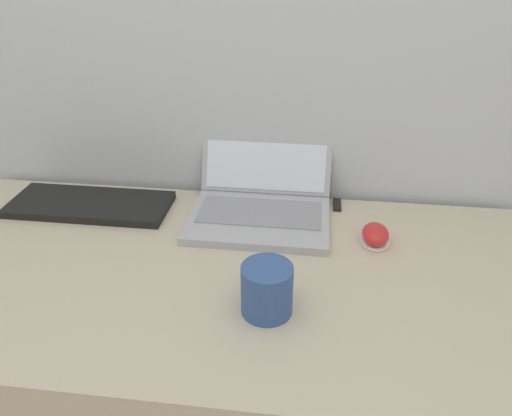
{
  "coord_description": "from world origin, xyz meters",
  "views": [
    {
      "loc": [
        0.19,
        -0.5,
        1.37
      ],
      "look_at": [
        0.06,
        0.49,
        0.81
      ],
      "focal_mm": 35.0,
      "sensor_mm": 36.0,
      "label": 1
    }
  ],
  "objects_px": {
    "external_keyboard": "(90,205)",
    "usb_stick": "(337,205)",
    "drink_cup": "(267,289)",
    "laptop": "(261,198)",
    "computer_mouse": "(375,235)"
  },
  "relations": [
    {
      "from": "laptop",
      "to": "drink_cup",
      "type": "distance_m",
      "value": 0.37
    },
    {
      "from": "drink_cup",
      "to": "usb_stick",
      "type": "bearing_deg",
      "value": 72.12
    },
    {
      "from": "computer_mouse",
      "to": "laptop",
      "type": "bearing_deg",
      "value": 159.86
    },
    {
      "from": "drink_cup",
      "to": "external_keyboard",
      "type": "xyz_separation_m",
      "value": [
        -0.5,
        0.34,
        -0.04
      ]
    },
    {
      "from": "laptop",
      "to": "usb_stick",
      "type": "xyz_separation_m",
      "value": [
        0.19,
        0.06,
        -0.04
      ]
    },
    {
      "from": "drink_cup",
      "to": "usb_stick",
      "type": "distance_m",
      "value": 0.45
    },
    {
      "from": "computer_mouse",
      "to": "external_keyboard",
      "type": "bearing_deg",
      "value": 174.39
    },
    {
      "from": "external_keyboard",
      "to": "usb_stick",
      "type": "distance_m",
      "value": 0.64
    },
    {
      "from": "laptop",
      "to": "usb_stick",
      "type": "distance_m",
      "value": 0.2
    },
    {
      "from": "laptop",
      "to": "computer_mouse",
      "type": "bearing_deg",
      "value": -20.14
    },
    {
      "from": "computer_mouse",
      "to": "usb_stick",
      "type": "relative_size",
      "value": 1.49
    },
    {
      "from": "laptop",
      "to": "external_keyboard",
      "type": "bearing_deg",
      "value": -176.05
    },
    {
      "from": "external_keyboard",
      "to": "usb_stick",
      "type": "bearing_deg",
      "value": 8.08
    },
    {
      "from": "laptop",
      "to": "computer_mouse",
      "type": "relative_size",
      "value": 3.81
    },
    {
      "from": "drink_cup",
      "to": "external_keyboard",
      "type": "relative_size",
      "value": 0.24
    }
  ]
}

